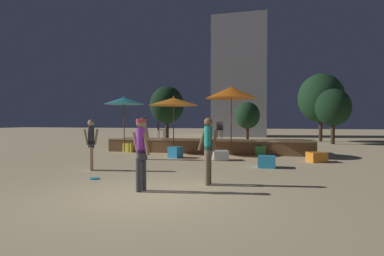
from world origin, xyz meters
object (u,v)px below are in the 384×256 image
object	(u,v)px
background_tree_2	(167,105)
cube_seat_3	(317,157)
cube_seat_4	(267,162)
background_tree_3	(333,108)
person_1	(141,150)
patio_umbrella_0	(231,93)
patio_umbrella_2	(124,101)
bistro_chair_0	(160,128)
cube_seat_1	(221,155)
background_tree_0	(321,98)
person_0	(91,143)
cube_seat_0	(131,147)
person_2	(208,148)
bistro_chair_1	(219,128)
cube_seat_2	(261,151)
background_tree_1	(247,116)
person_3	(144,135)
patio_umbrella_1	(174,102)
frisbee_disc	(94,178)
cube_seat_5	(175,152)

from	to	relation	value
background_tree_2	cube_seat_3	bearing A→B (deg)	-43.10
cube_seat_4	background_tree_3	xyz separation A→B (m)	(4.58, 12.34, 2.43)
person_1	background_tree_2	xyz separation A→B (m)	(-4.62, 15.33, 1.92)
patio_umbrella_0	cube_seat_4	distance (m)	4.74
patio_umbrella_2	bistro_chair_0	bearing A→B (deg)	30.52
cube_seat_1	background_tree_0	bearing A→B (deg)	65.76
person_0	background_tree_2	world-z (taller)	background_tree_2
cube_seat_0	person_0	xyz separation A→B (m)	(1.41, -5.96, 0.69)
cube_seat_1	background_tree_3	world-z (taller)	background_tree_3
patio_umbrella_2	person_2	distance (m)	9.20
bistro_chair_1	background_tree_2	bearing A→B (deg)	137.53
cube_seat_0	cube_seat_2	distance (m)	6.88
background_tree_1	background_tree_3	bearing A→B (deg)	-31.12
patio_umbrella_2	background_tree_3	world-z (taller)	background_tree_3
person_2	bistro_chair_1	xyz separation A→B (m)	(-0.99, 8.16, 0.32)
patio_umbrella_0	cube_seat_2	size ratio (longest dim) A/B	6.51
patio_umbrella_2	patio_umbrella_0	bearing A→B (deg)	-0.59
person_3	bistro_chair_1	distance (m)	4.68
person_1	background_tree_1	size ratio (longest dim) A/B	0.51
patio_umbrella_2	cube_seat_4	bearing A→B (deg)	-25.31
bistro_chair_0	cube_seat_3	bearing A→B (deg)	-115.87
person_0	person_3	size ratio (longest dim) A/B	0.93
cube_seat_1	person_3	size ratio (longest dim) A/B	0.42
person_0	background_tree_1	bearing A→B (deg)	135.26
cube_seat_0	cube_seat_1	world-z (taller)	cube_seat_0
background_tree_3	patio_umbrella_1	bearing A→B (deg)	-136.08
patio_umbrella_1	cube_seat_3	xyz separation A→B (m)	(6.58, -1.49, -2.45)
cube_seat_3	person_3	xyz separation A→B (m)	(-7.11, -1.03, 0.86)
bistro_chair_0	frisbee_disc	distance (m)	8.04
cube_seat_1	background_tree_1	bearing A→B (deg)	89.32
bistro_chair_1	background_tree_0	world-z (taller)	background_tree_0
person_0	background_tree_0	distance (m)	20.11
cube_seat_2	cube_seat_3	distance (m)	2.88
patio_umbrella_2	cube_seat_3	world-z (taller)	patio_umbrella_2
person_2	cube_seat_5	bearing A→B (deg)	28.80
patio_umbrella_1	cube_seat_5	world-z (taller)	patio_umbrella_1
patio_umbrella_1	background_tree_0	xyz separation A→B (m)	(8.83, 11.71, 0.88)
person_1	background_tree_2	distance (m)	16.13
patio_umbrella_1	frisbee_disc	bearing A→B (deg)	-91.46
background_tree_2	cube_seat_0	bearing A→B (deg)	-87.23
frisbee_disc	background_tree_0	distance (m)	20.99
person_2	cube_seat_1	bearing A→B (deg)	8.00
patio_umbrella_2	bistro_chair_0	size ratio (longest dim) A/B	3.34
cube_seat_0	background_tree_2	size ratio (longest dim) A/B	0.19
patio_umbrella_2	cube_seat_2	size ratio (longest dim) A/B	5.78
cube_seat_1	cube_seat_4	xyz separation A→B (m)	(1.91, -1.59, 0.00)
cube_seat_2	background_tree_1	world-z (taller)	background_tree_1
cube_seat_0	background_tree_3	world-z (taller)	background_tree_3
cube_seat_2	person_1	size ratio (longest dim) A/B	0.30
patio_umbrella_2	frisbee_disc	distance (m)	7.86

